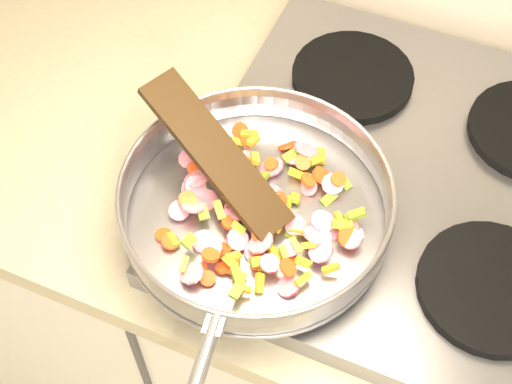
% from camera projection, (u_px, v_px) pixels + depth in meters
% --- Properties ---
extents(cooktop, '(0.60, 0.60, 0.04)m').
position_uv_depth(cooktop, '(411.00, 182.00, 1.03)').
color(cooktop, '#939399').
rests_on(cooktop, counter_top).
extents(grate_fl, '(0.19, 0.19, 0.02)m').
position_uv_depth(grate_fl, '(286.00, 214.00, 0.96)').
color(grate_fl, black).
rests_on(grate_fl, cooktop).
extents(grate_fr, '(0.19, 0.19, 0.02)m').
position_uv_depth(grate_fr, '(492.00, 287.00, 0.90)').
color(grate_fr, black).
rests_on(grate_fr, cooktop).
extents(grate_bl, '(0.19, 0.19, 0.02)m').
position_uv_depth(grate_bl, '(353.00, 76.00, 1.11)').
color(grate_bl, black).
rests_on(grate_bl, cooktop).
extents(saute_pan, '(0.40, 0.57, 0.06)m').
position_uv_depth(saute_pan, '(256.00, 203.00, 0.92)').
color(saute_pan, '#9E9EA5').
rests_on(saute_pan, grate_fl).
extents(vegetable_heap, '(0.29, 0.28, 0.05)m').
position_uv_depth(vegetable_heap, '(262.00, 209.00, 0.94)').
color(vegetable_heap, '#FD4B19').
rests_on(vegetable_heap, saute_pan).
extents(wooden_spatula, '(0.24, 0.15, 0.10)m').
position_uv_depth(wooden_spatula, '(216.00, 154.00, 0.92)').
color(wooden_spatula, black).
rests_on(wooden_spatula, saute_pan).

